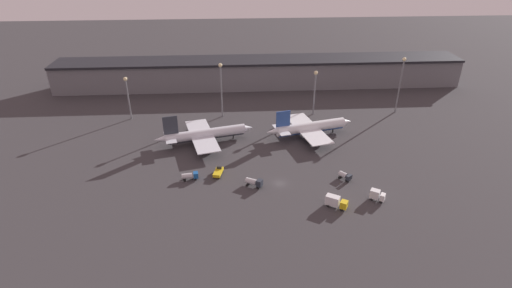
% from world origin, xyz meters
% --- Properties ---
extents(ground, '(600.00, 600.00, 0.00)m').
position_xyz_m(ground, '(0.00, 0.00, 0.00)').
color(ground, '#383538').
extents(terminal_building, '(222.85, 20.56, 15.53)m').
position_xyz_m(terminal_building, '(0.00, 99.90, 7.82)').
color(terminal_building, slate).
rests_on(terminal_building, ground).
extents(airplane_0, '(40.99, 32.18, 13.65)m').
position_xyz_m(airplane_0, '(-27.39, 32.38, 3.72)').
color(airplane_0, silver).
rests_on(airplane_0, ground).
extents(airplane_1, '(39.02, 32.32, 13.06)m').
position_xyz_m(airplane_1, '(17.00, 35.83, 3.88)').
color(airplane_1, white).
rests_on(airplane_1, ground).
extents(service_vehicle_0, '(6.21, 4.71, 3.07)m').
position_xyz_m(service_vehicle_0, '(-8.96, -1.18, 1.69)').
color(service_vehicle_0, '#282D38').
rests_on(service_vehicle_0, ground).
extents(service_vehicle_1, '(3.88, 6.43, 2.62)m').
position_xyz_m(service_vehicle_1, '(-21.42, 6.86, 1.23)').
color(service_vehicle_1, gold).
rests_on(service_vehicle_1, ground).
extents(service_vehicle_2, '(7.12, 5.59, 3.88)m').
position_xyz_m(service_vehicle_2, '(16.04, -14.50, 2.12)').
color(service_vehicle_2, gold).
rests_on(service_vehicle_2, ground).
extents(service_vehicle_3, '(4.55, 4.81, 2.53)m').
position_xyz_m(service_vehicle_3, '(23.25, 1.16, 1.48)').
color(service_vehicle_3, '#282D38').
rests_on(service_vehicle_3, ground).
extents(service_vehicle_4, '(5.94, 2.75, 2.70)m').
position_xyz_m(service_vehicle_4, '(-31.28, 4.43, 1.58)').
color(service_vehicle_4, '#195199').
rests_on(service_vehicle_4, ground).
extents(service_vehicle_5, '(5.16, 4.39, 3.72)m').
position_xyz_m(service_vehicle_5, '(30.31, -11.73, 2.01)').
color(service_vehicle_5, white).
rests_on(service_vehicle_5, ground).
extents(lamp_post_0, '(1.80, 1.80, 20.33)m').
position_xyz_m(lamp_post_0, '(-63.05, 58.53, 13.29)').
color(lamp_post_0, slate).
rests_on(lamp_post_0, ground).
extents(lamp_post_1, '(1.80, 1.80, 25.82)m').
position_xyz_m(lamp_post_1, '(-20.53, 58.53, 16.35)').
color(lamp_post_1, slate).
rests_on(lamp_post_1, ground).
extents(lamp_post_2, '(1.80, 1.80, 21.43)m').
position_xyz_m(lamp_post_2, '(22.88, 58.53, 13.91)').
color(lamp_post_2, slate).
rests_on(lamp_post_2, ground).
extents(lamp_post_3, '(1.80, 1.80, 26.98)m').
position_xyz_m(lamp_post_3, '(63.22, 58.53, 16.99)').
color(lamp_post_3, slate).
rests_on(lamp_post_3, ground).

